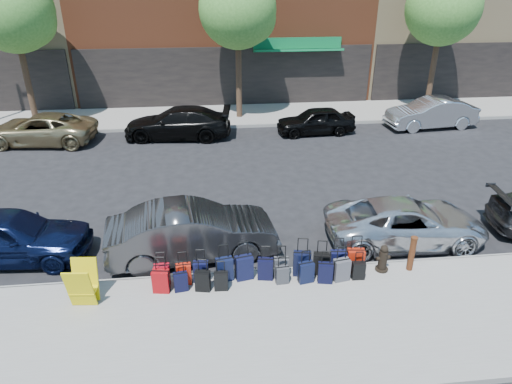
{
  "coord_description": "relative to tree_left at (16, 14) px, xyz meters",
  "views": [
    {
      "loc": [
        -1.21,
        -14.29,
        7.29
      ],
      "look_at": [
        0.2,
        -1.5,
        0.98
      ],
      "focal_mm": 32.0,
      "sensor_mm": 36.0,
      "label": 1
    }
  ],
  "objects": [
    {
      "name": "suitcase_front_4",
      "position": [
        9.39,
        -14.29,
        -4.93
      ],
      "size": [
        0.48,
        0.32,
        1.05
      ],
      "rotation": [
        0.0,
        0.0,
        0.21
      ],
      "color": "black",
      "rests_on": "sidewalk_near"
    },
    {
      "name": "bollard",
      "position": [
        13.76,
        -14.37,
        -4.75
      ],
      "size": [
        0.18,
        0.18,
        0.99
      ],
      "color": "#38190C",
      "rests_on": "sidewalk_near"
    },
    {
      "name": "suitcase_back_7",
      "position": [
        10.92,
        -14.59,
        -4.98
      ],
      "size": [
        0.41,
        0.28,
        0.9
      ],
      "rotation": [
        0.0,
        0.0,
        0.18
      ],
      "color": "black",
      "rests_on": "sidewalk_near"
    },
    {
      "name": "suitcase_front_1",
      "position": [
        7.87,
        -14.33,
        -4.98
      ],
      "size": [
        0.39,
        0.23,
        0.91
      ],
      "rotation": [
        0.0,
        0.0,
        0.06
      ],
      "color": "#B41B0B",
      "rests_on": "sidewalk_near"
    },
    {
      "name": "car_far_2",
      "position": [
        13.87,
        -2.78,
        -4.77
      ],
      "size": [
        3.86,
        1.74,
        1.29
      ],
      "primitive_type": "imported",
      "rotation": [
        0.0,
        0.0,
        -1.51
      ],
      "color": "black",
      "rests_on": "ground"
    },
    {
      "name": "suitcase_back_3",
      "position": [
        8.79,
        -14.66,
        -5.01
      ],
      "size": [
        0.34,
        0.21,
        0.8
      ],
      "rotation": [
        0.0,
        0.0,
        -0.05
      ],
      "color": "black",
      "rests_on": "sidewalk_near"
    },
    {
      "name": "ground",
      "position": [
        9.86,
        -9.5,
        -5.41
      ],
      "size": [
        120.0,
        120.0,
        0.0
      ],
      "primitive_type": "plane",
      "color": "black",
      "rests_on": "ground"
    },
    {
      "name": "suitcase_back_8",
      "position": [
        11.41,
        -14.65,
        -4.99
      ],
      "size": [
        0.4,
        0.28,
        0.88
      ],
      "rotation": [
        0.0,
        0.0,
        -0.19
      ],
      "color": "black",
      "rests_on": "sidewalk_near"
    },
    {
      "name": "car_far_3",
      "position": [
        19.87,
        -2.5,
        -4.67
      ],
      "size": [
        4.63,
        1.97,
        1.48
      ],
      "primitive_type": "imported",
      "rotation": [
        0.0,
        0.0,
        -1.48
      ],
      "color": "silver",
      "rests_on": "ground"
    },
    {
      "name": "suitcase_front_9",
      "position": [
        11.84,
        -14.25,
        -4.95
      ],
      "size": [
        0.43,
        0.26,
        0.98
      ],
      "rotation": [
        0.0,
        0.0,
        -0.1
      ],
      "color": "black",
      "rests_on": "sidewalk_near"
    },
    {
      "name": "sidewalk_near",
      "position": [
        9.86,
        -16.0,
        -5.34
      ],
      "size": [
        60.0,
        4.0,
        0.15
      ],
      "primitive_type": "cube",
      "color": "gray",
      "rests_on": "ground"
    },
    {
      "name": "suitcase_back_10",
      "position": [
        12.28,
        -14.6,
        -5.02
      ],
      "size": [
        0.33,
        0.2,
        0.78
      ],
      "rotation": [
        0.0,
        0.0,
        -0.04
      ],
      "color": "black",
      "rests_on": "sidewalk_near"
    },
    {
      "name": "car_near_2",
      "position": [
        14.26,
        -12.78,
        -4.77
      ],
      "size": [
        4.7,
        2.26,
        1.29
      ],
      "primitive_type": "imported",
      "rotation": [
        0.0,
        0.0,
        1.55
      ],
      "color": "silver",
      "rests_on": "ground"
    },
    {
      "name": "suitcase_front_0",
      "position": [
        7.34,
        -14.3,
        -4.97
      ],
      "size": [
        0.38,
        0.21,
        0.92
      ],
      "rotation": [
        0.0,
        0.0,
        0.01
      ],
      "color": "#A00A17",
      "rests_on": "sidewalk_near"
    },
    {
      "name": "tree_left",
      "position": [
        0.0,
        0.0,
        0.0
      ],
      "size": [
        3.8,
        3.8,
        7.27
      ],
      "color": "black",
      "rests_on": "sidewalk_far"
    },
    {
      "name": "suitcase_back_0",
      "position": [
        7.33,
        -14.58,
        -4.96
      ],
      "size": [
        0.43,
        0.29,
        0.96
      ],
      "rotation": [
        0.0,
        0.0,
        -0.15
      ],
      "color": "#98090E",
      "rests_on": "sidewalk_near"
    },
    {
      "name": "suitcase_front_8",
      "position": [
        11.38,
        -14.29,
        -4.96
      ],
      "size": [
        0.44,
        0.3,
        0.97
      ],
      "rotation": [
        0.0,
        0.0,
        -0.2
      ],
      "color": "black",
      "rests_on": "sidewalk_near"
    },
    {
      "name": "display_rack",
      "position": [
        5.57,
        -14.83,
        -4.73
      ],
      "size": [
        0.66,
        0.72,
        1.07
      ],
      "rotation": [
        0.0,
        0.0,
        -0.1
      ],
      "color": "yellow",
      "rests_on": "sidewalk_near"
    },
    {
      "name": "suitcase_front_2",
      "position": [
        8.3,
        -14.27,
        -4.98
      ],
      "size": [
        0.39,
        0.24,
        0.91
      ],
      "rotation": [
        0.0,
        0.0,
        -0.09
      ],
      "color": "black",
      "rests_on": "sidewalk_near"
    },
    {
      "name": "sidewalk_far",
      "position": [
        9.86,
        0.5,
        -5.34
      ],
      "size": [
        60.0,
        4.0,
        0.15
      ],
      "primitive_type": "cube",
      "color": "gray",
      "rests_on": "ground"
    },
    {
      "name": "suitcase_front_5",
      "position": [
        9.93,
        -14.35,
        -4.97
      ],
      "size": [
        0.42,
        0.28,
        0.94
      ],
      "rotation": [
        0.0,
        0.0,
        -0.18
      ],
      "color": "black",
      "rests_on": "sidewalk_near"
    },
    {
      "name": "suitcase_back_2",
      "position": [
        8.34,
        -14.64,
        -4.99
      ],
      "size": [
        0.4,
        0.28,
        0.87
      ],
      "rotation": [
        0.0,
        0.0,
        -0.21
      ],
      "color": "black",
      "rests_on": "sidewalk_near"
    },
    {
      "name": "suitcase_front_10",
      "position": [
        12.29,
        -14.3,
        -4.93
      ],
      "size": [
        0.46,
        0.29,
        1.05
      ],
      "rotation": [
        0.0,
        0.0,
        -0.12
      ],
      "color": "#9F1B0A",
      "rests_on": "sidewalk_near"
    },
    {
      "name": "car_far_1",
      "position": [
        7.22,
        -2.69,
        -4.68
      ],
      "size": [
        5.2,
        2.53,
        1.46
      ],
      "primitive_type": "imported",
      "rotation": [
        0.0,
        0.0,
        -1.67
      ],
      "color": "black",
      "rests_on": "ground"
    },
    {
      "name": "fire_hydrant",
      "position": [
        13.02,
        -14.32,
        -4.92
      ],
      "size": [
        0.39,
        0.34,
        0.75
      ],
      "rotation": [
        0.0,
        0.0,
        0.14
      ],
      "color": "black",
      "rests_on": "sidewalk_near"
    },
    {
      "name": "tree_right",
      "position": [
        21.0,
        0.0,
        0.0
      ],
      "size": [
        3.8,
        3.8,
        7.27
      ],
      "color": "black",
      "rests_on": "sidewalk_far"
    },
    {
      "name": "suitcase_back_6",
      "position": [
        10.32,
        -14.57,
        -5.02
      ],
      "size": [
        0.33,
        0.21,
        0.76
      ],
      "rotation": [
        0.0,
        0.0,
        0.08
      ],
      "color": "#333337",
      "rests_on": "sidewalk_near"
    },
    {
      "name": "suitcase_front_6",
      "position": [
        10.34,
        -14.3,
        -4.98
      ],
      "size": [
        0.38,
        0.22,
        0.89
      ],
      "rotation": [
        0.0,
        0.0,
        -0.06
      ],
      "color": "#39393E",
      "rests_on": "sidewalk_near"
    },
    {
      "name": "tree_center",
      "position": [
        10.5,
        0.0,
        0.0
      ],
      "size": [
        3.8,
        3.8,
        7.27
      ],
      "color": "black",
      "rests_on": "sidewalk_far"
    },
    {
      "name": "car_far_0",
      "position": [
        0.99,
        -2.81,
        -4.73
      ],
      "size": [
        5.15,
        2.79,
        1.37
      ],
      "primitive_type": "imported",
      "rotation": [
        0.0,
        0.0,
        -1.68
      ],
      "color": "#97865D",
      "rests_on": "ground"
    },
    {
      "name": "suitcase_front_7",
      "position": [
        10.88,
        -14.28,
        -4.93
      ],
      "size": [
        0.48,
        0.33,
        1.06
      ],
      "rotation": [
        0.0,
        0.0,
        -0.2
      ],
      "color": "black",
      "rests_on": "sidewalk_near"
    },
    {
      "name": "suitcase_back_1",
      "position": [
        7.8,
        -14.59,
        -5.01
      ],
      "size": [
        0.36,
        0.25,
        0.8
      ],
      "rotation": [
        0.0,
        0.0,
        0.16
      ],
      "color": "black",
      "rests_on": "sidewalk_near"
    },
    {
      "name": "curb_near",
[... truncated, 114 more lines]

